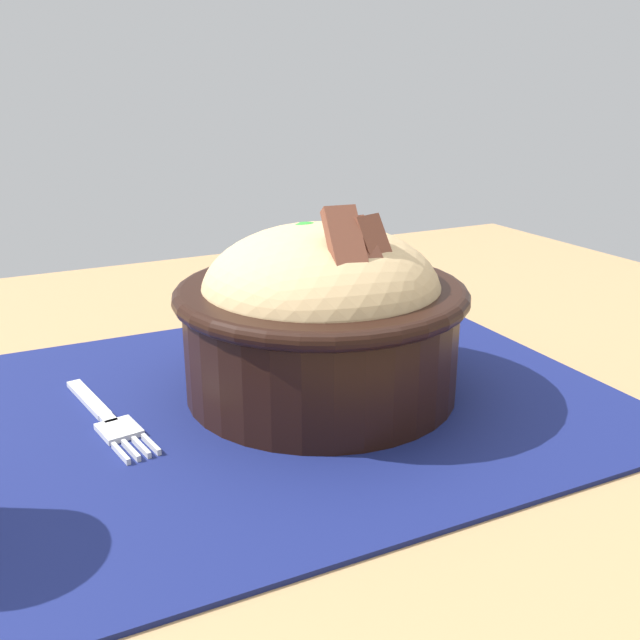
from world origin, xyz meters
name	(u,v)px	position (x,y,z in m)	size (l,w,h in m)	color
table	(281,501)	(0.00, 0.00, 0.68)	(1.06, 0.84, 0.75)	#99754C
placemat	(262,406)	(0.01, 0.00, 0.76)	(0.45, 0.33, 0.00)	#11194C
bowl	(320,313)	(-0.03, 0.00, 0.81)	(0.22, 0.22, 0.13)	black
fork	(109,420)	(0.11, -0.02, 0.76)	(0.03, 0.13, 0.00)	#BDBDBD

